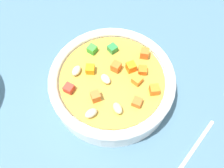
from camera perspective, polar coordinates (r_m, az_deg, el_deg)
ground_plane at (r=43.81cm, az=0.00°, el=-2.05°), size 140.00×140.00×2.00cm
soup_bowl_main at (r=40.53cm, az=0.00°, el=0.29°), size 20.63×20.63×5.83cm
spoon at (r=43.82cm, az=23.02°, el=-7.46°), size 8.75×20.83×0.79cm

